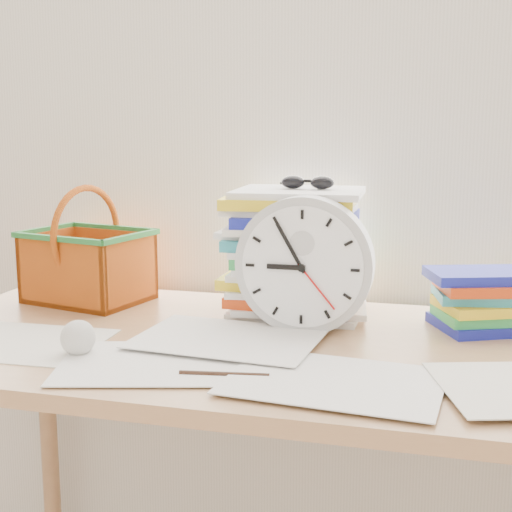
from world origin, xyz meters
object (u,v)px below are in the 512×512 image
(desk, at_px, (261,378))
(basket, at_px, (87,245))
(paper_stack, at_px, (295,252))
(clock, at_px, (305,265))
(book_stack, at_px, (483,300))

(desk, bearing_deg, basket, 156.32)
(desk, height_order, paper_stack, paper_stack)
(clock, xyz_separation_m, basket, (-0.53, 0.12, -0.00))
(book_stack, distance_m, basket, 0.87)
(paper_stack, distance_m, book_stack, 0.40)
(paper_stack, height_order, clock, same)
(paper_stack, bearing_deg, desk, -95.56)
(desk, xyz_separation_m, book_stack, (0.41, 0.19, 0.13))
(paper_stack, height_order, basket, paper_stack)
(desk, relative_size, paper_stack, 4.55)
(paper_stack, bearing_deg, clock, -71.10)
(clock, distance_m, basket, 0.54)
(book_stack, xyz_separation_m, basket, (-0.87, 0.02, 0.07))
(desk, relative_size, clock, 5.23)
(desk, xyz_separation_m, basket, (-0.46, 0.20, 0.21))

